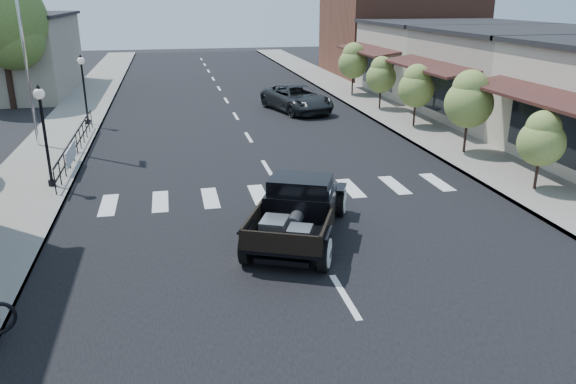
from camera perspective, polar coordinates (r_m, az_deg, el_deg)
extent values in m
plane|color=black|center=(15.17, 2.40, -5.09)|extent=(120.00, 120.00, 0.00)
cube|color=black|center=(29.27, -4.86, 6.90)|extent=(14.00, 80.00, 0.02)
cube|color=gray|center=(29.48, -21.56, 5.83)|extent=(3.00, 80.00, 0.15)
cube|color=gray|center=(31.41, 10.84, 7.60)|extent=(3.00, 80.00, 0.15)
cube|color=#AA9D8E|center=(32.45, 23.33, 10.66)|extent=(10.00, 9.00, 4.50)
cube|color=#B8AF9C|center=(40.11, 16.00, 12.84)|extent=(10.00, 9.00, 4.50)
cube|color=brown|center=(49.26, 11.19, 15.74)|extent=(11.00, 10.00, 7.00)
cylinder|color=silver|center=(26.03, -25.70, 16.10)|extent=(0.12, 0.12, 10.96)
imported|color=black|center=(32.32, 0.90, 9.45)|extent=(3.77, 5.76, 1.47)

